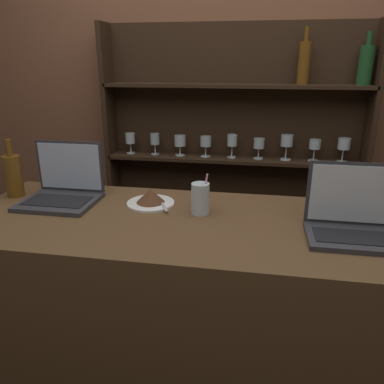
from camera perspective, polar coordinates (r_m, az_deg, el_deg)
The scene contains 8 objects.
bar_counter at distance 1.66m, azimuth -0.46°, elevation -19.80°, with size 1.74×0.66×0.97m.
back_wall at distance 2.38m, azimuth 4.37°, elevation 14.98°, with size 7.00×0.06×2.70m.
back_shelf at distance 2.37m, azimuth 6.45°, elevation 4.13°, with size 1.57×0.18×1.74m.
laptop_near at distance 1.67m, azimuth -19.07°, elevation 0.41°, with size 0.30×0.25×0.24m.
laptop_far at distance 1.37m, azimuth 23.57°, elevation -3.99°, with size 0.32×0.20×0.24m.
cake_plate at distance 1.55m, azimuth -6.34°, elevation -0.97°, with size 0.20×0.20×0.07m.
water_glass at distance 1.44m, azimuth 1.28°, elevation -1.01°, with size 0.07×0.07×0.16m.
wine_bottle_amber at distance 1.79m, azimuth -25.58°, elevation 2.35°, with size 0.07×0.07×0.25m.
Camera 1 is at (0.23, -0.93, 1.53)m, focal length 35.00 mm.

